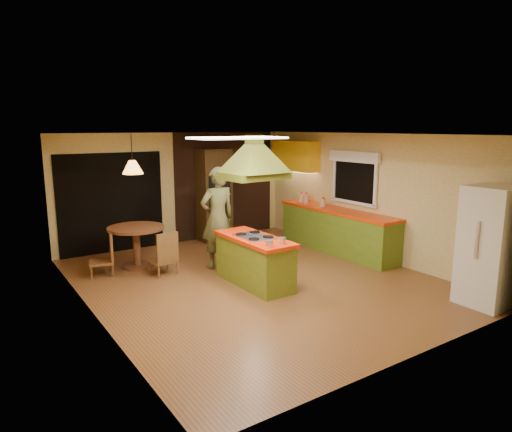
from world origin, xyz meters
TOP-DOWN VIEW (x-y plane):
  - ground at (0.00, 0.00)m, footprint 6.50×6.50m
  - room_walls at (0.00, 0.00)m, footprint 5.50×6.50m
  - ceiling_plane at (0.00, 0.00)m, footprint 6.50×6.50m
  - brick_panel at (1.25, 3.23)m, footprint 2.64×0.03m
  - nook_opening at (-1.50, 3.23)m, footprint 2.20×0.03m
  - right_counter at (2.45, 0.60)m, footprint 0.62×3.05m
  - upper_cabinets at (2.57, 2.20)m, footprint 0.34×1.40m
  - window_right at (2.70, 0.40)m, footprint 0.12×1.35m
  - fluor_panel at (-1.10, -1.20)m, footprint 1.20×0.60m
  - kitchen_island at (-0.14, -0.14)m, footprint 0.66×1.63m
  - range_hood at (-0.14, -0.14)m, footprint 1.03×0.76m
  - man at (-0.19, 1.02)m, footprint 0.70×0.46m
  - refrigerator at (2.28, -2.81)m, footprint 0.75×0.71m
  - wall_oven at (0.77, 2.95)m, footprint 0.71×0.60m
  - dining_table at (-1.46, 1.89)m, footprint 1.05×1.05m
  - chair_left at (-2.16, 1.79)m, footprint 0.50×0.50m
  - chair_near at (-1.21, 1.24)m, footprint 0.48×0.48m
  - pendant_lamp at (-1.46, 1.89)m, footprint 0.48×0.48m
  - canister_large at (2.40, 1.56)m, footprint 0.18×0.18m
  - canister_medium at (2.40, 1.73)m, footprint 0.17×0.17m
  - canister_small at (2.40, 1.00)m, footprint 0.17×0.17m

SIDE VIEW (x-z plane):
  - ground at x=0.00m, z-range 0.00..0.00m
  - chair_left at x=-2.16m, z-range 0.00..0.76m
  - chair_near at x=-1.21m, z-range 0.00..0.79m
  - kitchen_island at x=-0.14m, z-range 0.00..0.84m
  - right_counter at x=2.45m, z-range 0.00..0.92m
  - dining_table at x=-1.46m, z-range 0.16..0.95m
  - refrigerator at x=2.28m, z-range 0.00..1.79m
  - man at x=-0.19m, z-range 0.00..1.91m
  - canister_small at x=2.40m, z-range 0.92..1.10m
  - canister_medium at x=2.40m, z-range 0.92..1.10m
  - canister_large at x=2.40m, z-range 0.92..1.12m
  - nook_opening at x=-1.50m, z-range 0.00..2.10m
  - wall_oven at x=0.77m, z-range 0.00..2.13m
  - room_walls at x=0.00m, z-range -2.00..4.50m
  - brick_panel at x=1.25m, z-range 0.00..2.50m
  - window_right at x=2.70m, z-range 1.24..2.30m
  - pendant_lamp at x=-1.46m, z-range 1.78..2.02m
  - upper_cabinets at x=2.57m, z-range 1.60..2.30m
  - range_hood at x=-0.14m, z-range 1.86..2.65m
  - fluor_panel at x=-1.10m, z-range 2.47..2.50m
  - ceiling_plane at x=0.00m, z-range 2.50..2.50m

